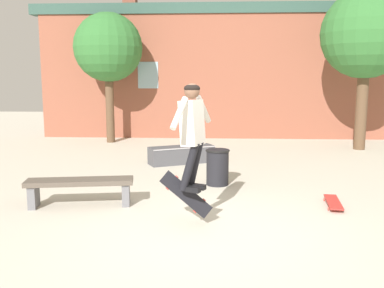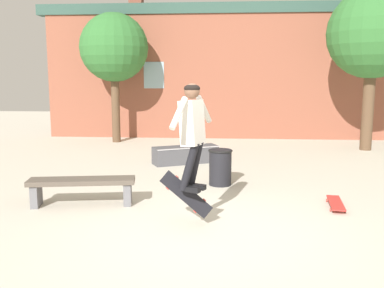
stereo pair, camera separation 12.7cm
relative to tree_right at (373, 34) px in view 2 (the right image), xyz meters
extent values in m
plane|color=beige|center=(-4.40, -7.18, -3.31)|extent=(40.00, 40.00, 0.00)
cube|color=#93513D|center=(-4.40, 2.20, -1.20)|extent=(11.89, 0.40, 4.22)
cube|color=#335147|center=(-4.40, 2.20, 1.09)|extent=(12.48, 0.52, 0.36)
cube|color=#99B7C6|center=(-6.59, 1.99, -1.13)|extent=(0.70, 0.02, 0.90)
cylinder|color=brown|center=(0.00, 0.00, -2.11)|extent=(0.33, 0.33, 2.39)
sphere|color=#337033|center=(0.00, 0.00, 0.03)|extent=(2.54, 2.54, 2.54)
cylinder|color=brown|center=(-7.68, 0.95, -2.19)|extent=(0.27, 0.27, 2.23)
sphere|color=#337033|center=(-7.68, 0.95, -0.26)|extent=(2.18, 2.18, 2.18)
cube|color=brown|center=(-6.48, -5.99, -2.89)|extent=(1.78, 0.68, 0.08)
cube|color=slate|center=(-7.22, -6.11, -3.12)|extent=(0.17, 0.36, 0.38)
cube|color=slate|center=(-5.74, -5.87, -3.12)|extent=(0.17, 0.36, 0.38)
cube|color=#4C4C51|center=(-5.09, -2.35, -3.09)|extent=(1.66, 1.15, 0.43)
cube|color=#B7B7BC|center=(-4.98, -2.57, -2.89)|extent=(1.46, 0.74, 0.02)
cylinder|color=black|center=(-4.20, -4.45, -2.95)|extent=(0.44, 0.44, 0.71)
torus|color=black|center=(-4.20, -4.45, -2.62)|extent=(0.48, 0.48, 0.04)
cube|color=silver|center=(-4.57, -6.94, -1.80)|extent=(0.38, 0.42, 0.63)
sphere|color=brown|center=(-4.57, -6.94, -1.37)|extent=(0.28, 0.28, 0.21)
ellipsoid|color=black|center=(-4.57, -6.94, -1.33)|extent=(0.29, 0.29, 0.12)
cylinder|color=black|center=(-4.54, -6.86, -2.40)|extent=(0.28, 0.26, 0.70)
cube|color=black|center=(-4.51, -6.88, -2.71)|extent=(0.28, 0.20, 0.07)
cylinder|color=black|center=(-4.61, -7.02, -2.40)|extent=(0.32, 0.17, 0.70)
cube|color=black|center=(-4.58, -7.03, -2.71)|extent=(0.28, 0.20, 0.07)
cylinder|color=silver|center=(-4.42, -6.61, -1.64)|extent=(0.23, 0.40, 0.42)
cylinder|color=silver|center=(-4.72, -7.28, -1.64)|extent=(0.23, 0.40, 0.42)
cube|color=black|center=(-4.66, -6.86, -2.84)|extent=(0.76, 0.12, 0.71)
cylinder|color=#DB3D33|center=(-4.40, -6.77, -2.94)|extent=(0.06, 0.06, 0.06)
cylinder|color=#DB3D33|center=(-4.54, -6.83, -3.10)|extent=(0.06, 0.06, 0.06)
cylinder|color=#DB3D33|center=(-4.80, -6.80, -2.59)|extent=(0.06, 0.06, 0.06)
cylinder|color=#DB3D33|center=(-4.93, -6.86, -2.75)|extent=(0.06, 0.06, 0.06)
cube|color=red|center=(-2.28, -5.76, -3.23)|extent=(0.31, 0.88, 0.02)
cylinder|color=#DB3D33|center=(-2.36, -5.48, -3.28)|extent=(0.02, 0.06, 0.05)
cylinder|color=#DB3D33|center=(-2.14, -5.51, -3.28)|extent=(0.02, 0.06, 0.05)
cylinder|color=#DB3D33|center=(-2.42, -6.01, -3.28)|extent=(0.02, 0.06, 0.05)
cylinder|color=#DB3D33|center=(-2.20, -6.04, -3.28)|extent=(0.02, 0.06, 0.05)
camera|label=1|loc=(-4.24, -12.75, -1.17)|focal=40.00mm
camera|label=2|loc=(-4.12, -12.74, -1.17)|focal=40.00mm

